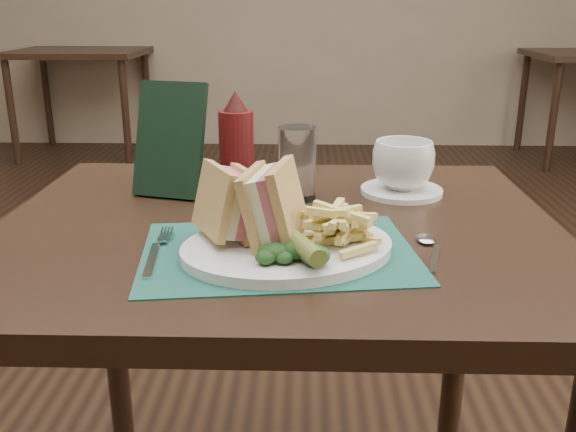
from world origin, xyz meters
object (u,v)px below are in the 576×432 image
(sandwich_half_a, at_px, (214,204))
(ketchup_bottle, at_px, (236,142))
(plate, at_px, (287,248))
(drinking_glass, at_px, (297,163))
(placemat, at_px, (279,252))
(sandwich_half_b, at_px, (259,202))
(saucer, at_px, (401,191))
(coffee_cup, at_px, (403,165))
(check_presenter, at_px, (170,140))
(table_main, at_px, (278,418))
(table_bg_left, at_px, (83,103))

(sandwich_half_a, relative_size, ketchup_bottle, 0.57)
(plate, xyz_separation_m, drinking_glass, (0.01, 0.27, 0.06))
(placemat, relative_size, sandwich_half_b, 3.35)
(saucer, distance_m, coffee_cup, 0.05)
(plate, distance_m, drinking_glass, 0.27)
(drinking_glass, xyz_separation_m, check_presenter, (-0.23, 0.02, 0.04))
(placemat, bearing_deg, sandwich_half_a, 176.51)
(drinking_glass, height_order, check_presenter, check_presenter)
(table_main, bearing_deg, ketchup_bottle, 115.67)
(placemat, height_order, ketchup_bottle, ketchup_bottle)
(sandwich_half_b, bearing_deg, saucer, 61.73)
(table_bg_left, distance_m, placemat, 4.09)
(placemat, distance_m, check_presenter, 0.36)
(saucer, relative_size, ketchup_bottle, 0.81)
(drinking_glass, bearing_deg, table_bg_left, 114.50)
(ketchup_bottle, height_order, check_presenter, check_presenter)
(sandwich_half_a, bearing_deg, table_bg_left, 83.72)
(plate, distance_m, sandwich_half_a, 0.12)
(saucer, relative_size, coffee_cup, 1.33)
(coffee_cup, bearing_deg, check_presenter, -178.19)
(sandwich_half_a, xyz_separation_m, saucer, (0.30, 0.29, -0.06))
(placemat, xyz_separation_m, drinking_glass, (0.02, 0.26, 0.06))
(table_bg_left, relative_size, sandwich_half_b, 7.88)
(table_main, height_order, placemat, placemat)
(placemat, bearing_deg, table_main, 93.38)
(sandwich_half_a, height_order, check_presenter, check_presenter)
(placemat, bearing_deg, saucer, 54.16)
(placemat, bearing_deg, sandwich_half_b, 176.44)
(plate, distance_m, coffee_cup, 0.37)
(sandwich_half_b, xyz_separation_m, coffee_cup, (0.24, 0.30, -0.02))
(plate, distance_m, saucer, 0.36)
(saucer, xyz_separation_m, check_presenter, (-0.42, -0.01, 0.10))
(coffee_cup, bearing_deg, ketchup_bottle, 178.78)
(sandwich_half_b, bearing_deg, plate, -1.36)
(saucer, bearing_deg, table_bg_left, 117.30)
(sandwich_half_b, bearing_deg, sandwich_half_a, -172.45)
(saucer, bearing_deg, plate, -123.59)
(drinking_glass, distance_m, ketchup_bottle, 0.12)
(plate, relative_size, saucer, 2.00)
(table_bg_left, xyz_separation_m, sandwich_half_a, (1.48, -3.76, 0.44))
(plate, bearing_deg, drinking_glass, 68.81)
(sandwich_half_b, relative_size, ketchup_bottle, 0.61)
(saucer, distance_m, check_presenter, 0.43)
(placemat, relative_size, sandwich_half_a, 3.64)
(coffee_cup, bearing_deg, table_bg_left, 117.30)
(placemat, bearing_deg, check_presenter, 126.12)
(sandwich_half_a, height_order, sandwich_half_b, sandwich_half_b)
(table_main, height_order, table_bg_left, same)
(coffee_cup, height_order, check_presenter, check_presenter)
(drinking_glass, bearing_deg, check_presenter, 174.01)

